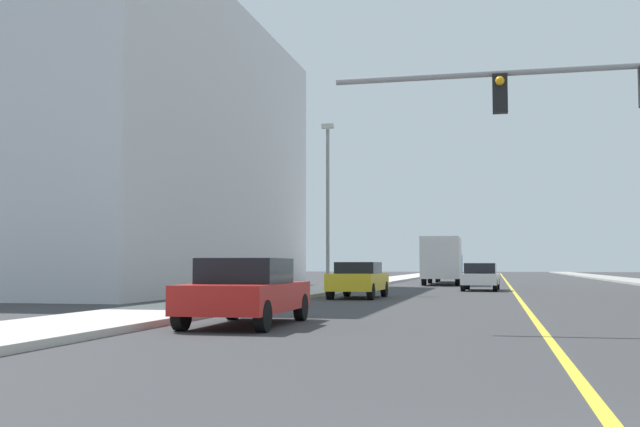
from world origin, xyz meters
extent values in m
plane|color=#38383A|center=(0.00, 42.00, 0.00)|extent=(192.00, 192.00, 0.00)
cube|color=beige|center=(-9.49, 42.00, 0.07)|extent=(3.13, 168.00, 0.15)
cube|color=yellow|center=(0.00, 42.00, 0.00)|extent=(0.16, 144.00, 0.01)
cube|color=silver|center=(-18.60, 31.74, 7.22)|extent=(10.84, 25.75, 14.43)
cylinder|color=gray|center=(1.99, 12.13, 5.45)|extent=(12.68, 0.14, 0.14)
cube|color=black|center=(-0.75, 12.13, 5.00)|extent=(0.32, 0.24, 0.84)
sphere|color=orange|center=(-0.75, 11.99, 5.25)|extent=(0.20, 0.20, 0.20)
cylinder|color=gray|center=(-8.43, 29.81, 3.90)|extent=(0.16, 0.16, 7.50)
cube|color=beige|center=(-8.43, 29.81, 7.80)|extent=(0.56, 0.28, 0.20)
cube|color=red|center=(-6.27, 11.56, 0.62)|extent=(1.97, 4.34, 0.60)
cube|color=black|center=(-6.27, 11.49, 1.20)|extent=(1.71, 2.01, 0.55)
cylinder|color=black|center=(-5.39, 9.97, 0.32)|extent=(0.23, 0.64, 0.64)
cylinder|color=black|center=(-7.10, 9.94, 0.32)|extent=(0.23, 0.64, 0.64)
cylinder|color=black|center=(-5.44, 13.17, 0.32)|extent=(0.23, 0.64, 0.64)
cylinder|color=black|center=(-7.14, 13.15, 0.32)|extent=(0.23, 0.64, 0.64)
cube|color=gold|center=(-6.22, 25.41, 0.65)|extent=(1.90, 4.11, 0.66)
cube|color=black|center=(-6.22, 25.45, 1.21)|extent=(1.62, 1.93, 0.45)
cylinder|color=black|center=(-5.47, 23.91, 0.32)|extent=(0.24, 0.65, 0.64)
cylinder|color=black|center=(-7.05, 23.95, 0.32)|extent=(0.24, 0.65, 0.64)
cylinder|color=black|center=(-5.39, 26.86, 0.32)|extent=(0.24, 0.65, 0.64)
cylinder|color=black|center=(-6.97, 26.91, 0.32)|extent=(0.24, 0.65, 0.64)
cube|color=#BCBCC1|center=(-4.35, 54.15, 0.62)|extent=(1.90, 4.59, 0.60)
cube|color=black|center=(-4.34, 53.90, 1.15)|extent=(1.61, 2.25, 0.46)
cylinder|color=black|center=(-5.18, 55.84, 0.32)|extent=(0.24, 0.65, 0.64)
cylinder|color=black|center=(-3.63, 55.89, 0.32)|extent=(0.24, 0.65, 0.64)
cylinder|color=black|center=(-5.07, 52.41, 0.32)|extent=(0.24, 0.65, 0.64)
cylinder|color=black|center=(-3.52, 52.46, 0.32)|extent=(0.24, 0.65, 0.64)
cube|color=white|center=(-1.61, 35.51, 0.60)|extent=(1.91, 4.34, 0.55)
cube|color=black|center=(-1.61, 35.43, 1.14)|extent=(1.61, 1.90, 0.53)
cylinder|color=black|center=(-2.33, 37.13, 0.32)|extent=(0.24, 0.65, 0.64)
cylinder|color=black|center=(-0.77, 37.08, 0.32)|extent=(0.24, 0.65, 0.64)
cylinder|color=black|center=(-2.45, 33.95, 0.32)|extent=(0.24, 0.65, 0.64)
cylinder|color=black|center=(-0.89, 33.90, 0.32)|extent=(0.24, 0.65, 0.64)
cube|color=#194799|center=(-4.32, 49.72, 1.25)|extent=(2.43, 2.38, 1.60)
cube|color=silver|center=(-4.26, 45.53, 1.77)|extent=(2.49, 6.07, 2.64)
cylinder|color=black|center=(-5.37, 49.70, 0.45)|extent=(0.29, 0.90, 0.90)
cylinder|color=black|center=(-3.27, 49.73, 0.45)|extent=(0.29, 0.90, 0.90)
cylinder|color=black|center=(-5.28, 44.00, 0.45)|extent=(0.29, 0.90, 0.90)
cylinder|color=black|center=(-3.18, 44.03, 0.45)|extent=(0.29, 0.90, 0.90)
camera|label=1|loc=(-0.94, -4.33, 1.33)|focal=42.37mm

